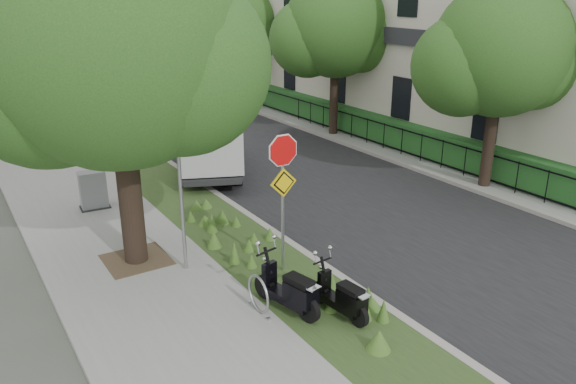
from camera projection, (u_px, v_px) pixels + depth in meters
name	position (u px, v px, depth m)	size (l,w,h in m)	color
ground	(349.00, 269.00, 12.75)	(120.00, 120.00, 0.00)	#4C5147
sidewalk_near	(59.00, 179.00, 18.51)	(3.50, 60.00, 0.12)	gray
verge	(141.00, 166.00, 19.90)	(2.00, 60.00, 0.12)	#2B431C
kerb_near	(167.00, 161.00, 20.40)	(0.20, 60.00, 0.13)	#9E9991
road	(252.00, 149.00, 22.18)	(7.00, 60.00, 0.01)	black
kerb_far	(323.00, 136.00, 23.93)	(0.20, 60.00, 0.13)	#9E9991
footpath_far	(355.00, 131.00, 24.78)	(3.20, 60.00, 0.12)	gray
street_tree_main	(110.00, 51.00, 11.31)	(6.21, 5.54, 7.66)	black
bare_post	(180.00, 184.00, 11.83)	(0.08, 0.08, 4.00)	#A5A8AD
bike_hoop	(258.00, 294.00, 10.74)	(0.06, 0.78, 0.77)	#A5A8AD
sign_assembly	(283.00, 175.00, 11.71)	(0.94, 0.08, 3.22)	#A5A8AD
fence_far	(337.00, 120.00, 24.07)	(0.04, 24.00, 1.00)	black
hedge_far	(350.00, 118.00, 24.42)	(1.00, 24.00, 1.10)	#1C4F20
terrace_houses	(416.00, 32.00, 25.04)	(7.40, 26.40, 8.20)	beige
far_tree_a	(497.00, 56.00, 16.45)	(4.60, 4.10, 6.22)	black
far_tree_b	(334.00, 31.00, 22.71)	(4.83, 4.31, 6.56)	black
far_tree_c	(242.00, 30.00, 29.20)	(4.37, 3.89, 5.93)	black
scooter_near	(345.00, 301.00, 10.54)	(0.41, 1.53, 0.73)	black
scooter_far	(293.00, 295.00, 10.67)	(0.59, 1.70, 0.82)	black
box_truck	(209.00, 134.00, 18.75)	(3.55, 5.12, 2.17)	#262628
utility_cabinet	(93.00, 191.00, 15.81)	(0.85, 0.60, 1.07)	#262628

